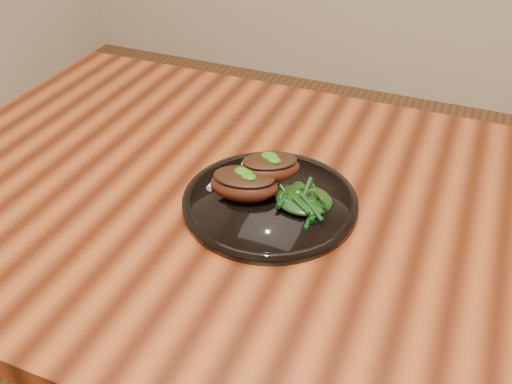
# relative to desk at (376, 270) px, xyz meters

# --- Properties ---
(desk) EXTENTS (1.60, 0.80, 0.75)m
(desk) POSITION_rel_desk_xyz_m (0.00, 0.00, 0.00)
(desk) COLOR #381307
(desk) RESTS_ON ground
(plate) EXTENTS (0.27, 0.27, 0.02)m
(plate) POSITION_rel_desk_xyz_m (-0.17, -0.01, 0.09)
(plate) COLOR black
(plate) RESTS_ON desk
(lamb_chop_front) EXTENTS (0.12, 0.09, 0.05)m
(lamb_chop_front) POSITION_rel_desk_xyz_m (-0.21, -0.02, 0.12)
(lamb_chop_front) COLOR #40160C
(lamb_chop_front) RESTS_ON plate
(lamb_chop_back) EXTENTS (0.11, 0.10, 0.04)m
(lamb_chop_back) POSITION_rel_desk_xyz_m (-0.19, 0.02, 0.14)
(lamb_chop_back) COLOR #40160C
(lamb_chop_back) RESTS_ON plate
(herb_smear) EXTENTS (0.08, 0.05, 0.00)m
(herb_smear) POSITION_rel_desk_xyz_m (-0.21, 0.05, 0.10)
(herb_smear) COLOR #184807
(herb_smear) RESTS_ON plate
(greens_heap) EXTENTS (0.09, 0.08, 0.03)m
(greens_heap) POSITION_rel_desk_xyz_m (-0.12, -0.01, 0.11)
(greens_heap) COLOR black
(greens_heap) RESTS_ON plate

